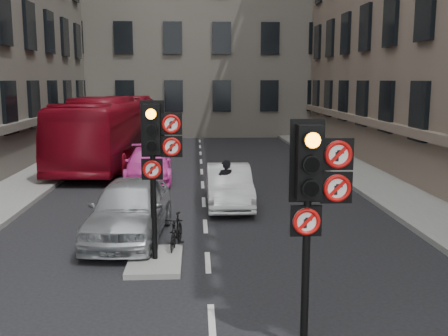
{
  "coord_description": "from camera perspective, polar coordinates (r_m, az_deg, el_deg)",
  "views": [
    {
      "loc": [
        -0.24,
        -6.49,
        4.14
      ],
      "look_at": [
        0.25,
        2.62,
        2.6
      ],
      "focal_mm": 42.0,
      "sensor_mm": 36.0,
      "label": 1
    }
  ],
  "objects": [
    {
      "name": "pavement_right",
      "position": [
        20.34,
        18.48,
        -2.42
      ],
      "size": [
        3.0,
        50.0,
        0.16
      ],
      "primitive_type": "cube",
      "color": "gray",
      "rests_on": "ground"
    },
    {
      "name": "building_far",
      "position": [
        44.87,
        -2.86,
        17.09
      ],
      "size": [
        30.0,
        14.0,
        20.0
      ],
      "primitive_type": "cube",
      "color": "#6A6359",
      "rests_on": "ground"
    },
    {
      "name": "info_sign",
      "position": [
        12.57,
        -7.88,
        -3.07
      ],
      "size": [
        0.34,
        0.13,
        1.99
      ],
      "rotation": [
        0.0,
        0.0,
        -0.21
      ],
      "color": "black",
      "rests_on": "centre_island"
    },
    {
      "name": "car_silver",
      "position": [
        14.01,
        -10.24,
        -4.4
      ],
      "size": [
        2.19,
        4.76,
        1.58
      ],
      "primitive_type": "imported",
      "rotation": [
        0.0,
        0.0,
        -0.07
      ],
      "color": "#B0B4B8",
      "rests_on": "ground"
    },
    {
      "name": "car_pink",
      "position": [
        21.91,
        -8.22,
        0.37
      ],
      "size": [
        2.15,
        4.7,
        1.33
      ],
      "primitive_type": "imported",
      "rotation": [
        0.0,
        0.0,
        0.06
      ],
      "color": "#F046B8",
      "rests_on": "ground"
    },
    {
      "name": "signal_near",
      "position": [
        7.84,
        9.75,
        -2.03
      ],
      "size": [
        0.91,
        0.4,
        3.58
      ],
      "color": "black",
      "rests_on": "ground"
    },
    {
      "name": "car_white",
      "position": [
        17.33,
        0.53,
        -1.95
      ],
      "size": [
        1.43,
        4.08,
        1.34
      ],
      "primitive_type": "imported",
      "rotation": [
        0.0,
        0.0,
        -0.0
      ],
      "color": "silver",
      "rests_on": "ground"
    },
    {
      "name": "pavement_left",
      "position": [
        20.17,
        -23.21,
        -2.81
      ],
      "size": [
        3.0,
        50.0,
        0.16
      ],
      "primitive_type": "cube",
      "color": "gray",
      "rests_on": "ground"
    },
    {
      "name": "motorcyclist",
      "position": [
        16.89,
        0.16,
        -1.79
      ],
      "size": [
        0.69,
        0.57,
        1.61
      ],
      "primitive_type": "imported",
      "rotation": [
        0.0,
        0.0,
        3.5
      ],
      "color": "black",
      "rests_on": "ground"
    },
    {
      "name": "signal_far",
      "position": [
        11.6,
        -7.36,
        2.39
      ],
      "size": [
        0.91,
        0.4,
        3.58
      ],
      "color": "black",
      "rests_on": "centre_island"
    },
    {
      "name": "bus_red",
      "position": [
        26.31,
        -12.4,
        3.97
      ],
      "size": [
        3.67,
        12.11,
        3.32
      ],
      "primitive_type": "imported",
      "rotation": [
        0.0,
        0.0,
        -0.07
      ],
      "color": "maroon",
      "rests_on": "ground"
    },
    {
      "name": "centre_island",
      "position": [
        12.23,
        -7.5,
        -9.99
      ],
      "size": [
        1.2,
        2.0,
        0.12
      ],
      "primitive_type": "cube",
      "color": "gray",
      "rests_on": "ground"
    },
    {
      "name": "motorcycle",
      "position": [
        13.04,
        -5.21,
        -6.93
      ],
      "size": [
        0.62,
        1.52,
        0.88
      ],
      "primitive_type": "imported",
      "rotation": [
        0.0,
        0.0,
        -0.14
      ],
      "color": "black",
      "rests_on": "ground"
    }
  ]
}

